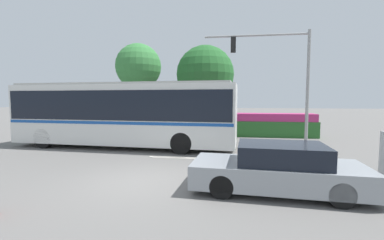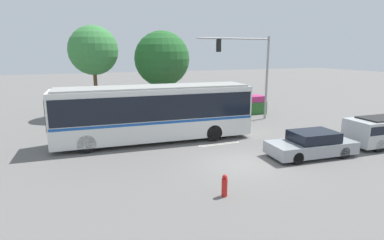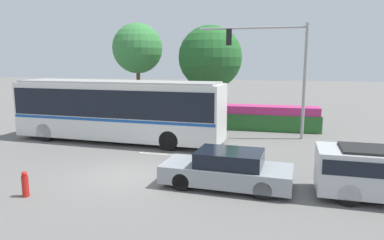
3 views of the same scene
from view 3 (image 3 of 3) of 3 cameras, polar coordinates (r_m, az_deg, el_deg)
The scene contains 10 objects.
ground_plane at distance 14.16m, azimuth -10.20°, elevation -8.70°, with size 140.00×140.00×0.00m, color slate.
city_bus at distance 19.61m, azimuth -11.95°, elevation 2.02°, with size 11.75×3.16×3.34m.
sedan_foreground at distance 12.56m, azimuth 5.72°, elevation -8.01°, with size 4.64×2.16×1.31m.
traffic_light_pole at distance 20.53m, azimuth 13.86°, elevation 9.24°, with size 6.04×0.24×6.45m.
flowering_hedge at distance 23.21m, azimuth 8.19°, elevation 0.46°, with size 9.76×1.45×1.55m.
street_tree_left at distance 29.05m, azimuth -8.83°, elevation 11.39°, with size 4.00×4.00×7.39m.
street_tree_centre at distance 27.68m, azimuth 2.98°, elevation 10.09°, with size 4.93×4.93×7.13m.
fire_hydrant at distance 12.89m, azimuth -25.43°, elevation -9.42°, with size 0.22×0.22×0.86m.
lane_stripe_near at distance 16.94m, azimuth -4.70°, elevation -5.50°, with size 2.40×0.16×0.01m, color silver.
lane_stripe_mid at distance 16.81m, azimuth -4.35°, elevation -5.61°, with size 2.40×0.16×0.01m, color silver.
Camera 3 is at (5.48, -12.29, 4.40)m, focal length 32.88 mm.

